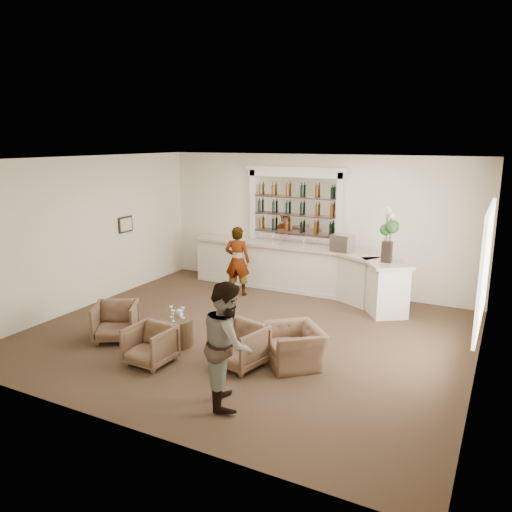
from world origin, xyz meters
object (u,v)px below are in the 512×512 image
at_px(sommelier, 238,261).
at_px(flower_vase, 388,231).
at_px(espresso_machine, 342,243).
at_px(armchair_left, 116,321).
at_px(guest, 228,343).
at_px(armchair_right, 239,346).
at_px(bar_counter, 300,269).
at_px(armchair_center, 150,345).
at_px(cocktail_table, 176,332).
at_px(armchair_far, 294,346).

xyz_separation_m(sommelier, flower_vase, (3.44, 0.24, 0.96)).
bearing_deg(espresso_machine, armchair_left, -113.33).
distance_m(sommelier, guest, 5.05).
bearing_deg(espresso_machine, flower_vase, -13.56).
height_order(armchair_left, flower_vase, flower_vase).
bearing_deg(armchair_right, guest, -55.44).
height_order(bar_counter, espresso_machine, espresso_machine).
relative_size(armchair_center, espresso_machine, 1.58).
xyz_separation_m(armchair_right, flower_vase, (1.51, 3.62, 1.43)).
relative_size(guest, armchair_left, 2.29).
bearing_deg(sommelier, armchair_right, 107.48).
bearing_deg(cocktail_table, armchair_far, 6.43).
bearing_deg(bar_counter, armchair_far, -68.82).
relative_size(bar_counter, armchair_right, 7.32).
bearing_deg(guest, armchair_right, -11.20).
distance_m(cocktail_table, armchair_left, 1.20).
bearing_deg(cocktail_table, espresso_machine, 65.23).
height_order(guest, armchair_far, guest).
bearing_deg(cocktail_table, armchair_right, -9.06).
relative_size(sommelier, armchair_left, 2.15).
relative_size(guest, armchair_right, 2.27).
bearing_deg(guest, sommelier, -4.70).
xyz_separation_m(bar_counter, armchair_far, (1.46, -3.77, -0.26)).
relative_size(bar_counter, sommelier, 3.44).
bearing_deg(armchair_far, flower_vase, 124.40).
bearing_deg(sommelier, armchair_center, 85.97).
height_order(cocktail_table, guest, guest).
distance_m(espresso_machine, flower_vase, 1.33).
distance_m(cocktail_table, armchair_far, 2.22).
relative_size(guest, armchair_center, 2.47).
bearing_deg(armchair_center, sommelier, 100.63).
height_order(armchair_right, armchair_far, armchair_right).
height_order(bar_counter, armchair_right, bar_counter).
relative_size(cocktail_table, flower_vase, 0.53).
relative_size(armchair_far, espresso_machine, 2.14).
xyz_separation_m(armchair_left, flower_vase, (4.09, 3.70, 1.44)).
bearing_deg(sommelier, armchair_far, 120.73).
distance_m(bar_counter, flower_vase, 2.58).
bearing_deg(sommelier, espresso_machine, -173.69).
xyz_separation_m(guest, armchair_left, (-3.01, 1.01, -0.53)).
height_order(bar_counter, cocktail_table, bar_counter).
distance_m(bar_counter, armchair_right, 4.30).
xyz_separation_m(bar_counter, cocktail_table, (-0.75, -4.01, -0.32)).
bearing_deg(guest, espresso_machine, -32.04).
bearing_deg(armchair_right, cocktail_table, -175.80).
height_order(armchair_right, flower_vase, flower_vase).
bearing_deg(armchair_left, bar_counter, 35.61).
xyz_separation_m(cocktail_table, armchair_far, (2.21, 0.25, 0.07)).
bearing_deg(espresso_machine, armchair_center, -98.38).
bearing_deg(cocktail_table, sommelier, 99.00).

